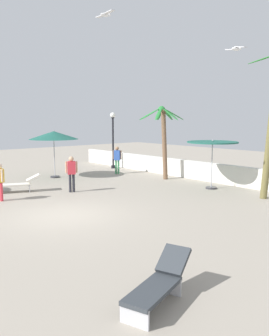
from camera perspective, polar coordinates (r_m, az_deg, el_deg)
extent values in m
plane|color=#9E9384|center=(13.05, -11.29, -7.43)|extent=(56.00, 56.00, 0.00)
cube|color=silver|center=(19.36, 14.06, -0.95)|extent=(25.20, 0.30, 1.02)
cylinder|color=#333338|center=(21.34, -12.59, -1.37)|extent=(0.54, 0.54, 0.08)
cylinder|color=#A5A5AD|center=(21.20, -12.68, 1.57)|extent=(0.05, 0.05, 2.28)
cone|color=#1E594C|center=(21.10, -12.79, 5.14)|extent=(2.83, 2.83, 0.46)
sphere|color=#99999E|center=(21.09, -12.81, 5.78)|extent=(0.08, 0.08, 0.08)
cylinder|color=#333338|center=(17.93, 12.15, -3.12)|extent=(0.53, 0.53, 0.08)
cylinder|color=#A5A5AD|center=(17.75, 12.26, 0.41)|extent=(0.05, 0.05, 2.30)
cylinder|color=#1E594C|center=(17.64, 12.37, 4.06)|extent=(2.45, 2.45, 0.06)
sphere|color=#99999E|center=(17.64, 12.37, 4.31)|extent=(0.08, 0.08, 0.08)
ellipsoid|color=#308335|center=(15.87, 20.14, 16.15)|extent=(1.21, 0.95, 0.47)
cylinder|color=brown|center=(20.18, 4.80, 3.74)|extent=(0.51, 0.25, 3.92)
sphere|color=#277B33|center=(20.31, 4.35, 9.29)|extent=(0.41, 0.41, 0.41)
ellipsoid|color=#277B33|center=(19.78, 5.72, 8.60)|extent=(1.29, 0.28, 0.72)
ellipsoid|color=#277B33|center=(20.53, 6.26, 8.56)|extent=(0.77, 1.23, 0.72)
ellipsoid|color=#277B33|center=(20.93, 5.30, 8.56)|extent=(0.54, 1.29, 0.72)
ellipsoid|color=#277B33|center=(21.01, 4.02, 8.57)|extent=(1.16, 0.91, 0.72)
ellipsoid|color=#277B33|center=(20.50, 2.40, 8.60)|extent=(1.21, 0.82, 0.72)
ellipsoid|color=#277B33|center=(19.98, 2.52, 8.62)|extent=(0.56, 1.29, 0.72)
ellipsoid|color=#277B33|center=(19.61, 3.86, 8.62)|extent=(0.85, 1.20, 0.72)
cylinder|color=black|center=(24.72, -3.42, 0.20)|extent=(0.28, 0.28, 0.20)
cylinder|color=black|center=(24.55, -3.45, 3.97)|extent=(0.12, 0.12, 3.46)
cylinder|color=black|center=(24.49, -3.49, 8.01)|extent=(0.22, 0.22, 0.06)
sphere|color=white|center=(24.49, -3.49, 8.44)|extent=(0.37, 0.37, 0.37)
cube|color=#B7B7BC|center=(6.38, -0.03, -22.65)|extent=(0.53, 0.21, 0.35)
cube|color=#B7B7BC|center=(7.40, 5.39, -18.15)|extent=(0.53, 0.21, 0.35)
cube|color=#33383D|center=(6.80, 2.93, -18.95)|extent=(0.97, 1.50, 0.08)
cube|color=#33383D|center=(7.41, 6.24, -14.36)|extent=(0.71, 0.72, 0.44)
cube|color=#B7B7BC|center=(17.59, -20.70, -3.22)|extent=(0.52, 0.25, 0.35)
cube|color=#B7B7BC|center=(17.57, -16.46, -3.04)|extent=(0.52, 0.25, 0.35)
cube|color=silver|center=(17.53, -18.61, -2.57)|extent=(1.04, 1.50, 0.08)
cube|color=silver|center=(17.50, -15.91, -1.51)|extent=(0.75, 0.79, 0.35)
cylinder|color=#D8333F|center=(15.83, -20.50, -3.59)|extent=(0.12, 0.12, 0.80)
cylinder|color=#D8333F|center=(15.98, -20.68, -3.49)|extent=(0.12, 0.12, 0.80)
cube|color=gold|center=(15.79, -20.71, -1.12)|extent=(0.37, 0.25, 0.56)
cylinder|color=beige|center=(15.56, -20.44, -1.13)|extent=(0.08, 0.08, 0.51)
cylinder|color=#3F8C59|center=(22.21, -2.98, 0.18)|extent=(0.12, 0.12, 0.86)
cylinder|color=#3F8C59|center=(22.18, -2.58, 0.17)|extent=(0.12, 0.12, 0.86)
cube|color=#3359B2|center=(22.11, -2.79, 2.05)|extent=(0.43, 0.41, 0.61)
sphere|color=#936B4C|center=(22.07, -2.80, 3.13)|extent=(0.23, 0.23, 0.23)
cylinder|color=#936B4C|center=(22.16, -3.40, 2.14)|extent=(0.08, 0.08, 0.55)
cylinder|color=#936B4C|center=(22.05, -2.19, 2.12)|extent=(0.08, 0.08, 0.55)
cylinder|color=#26262D|center=(16.91, -9.71, -2.39)|extent=(0.12, 0.12, 0.85)
cylinder|color=#26262D|center=(16.90, -10.25, -2.41)|extent=(0.12, 0.12, 0.85)
cube|color=#D8333F|center=(16.79, -10.04, 0.04)|extent=(0.38, 0.43, 0.60)
sphere|color=tan|center=(16.74, -10.07, 1.45)|extent=(0.23, 0.23, 0.23)
cylinder|color=tan|center=(16.81, -9.23, 0.17)|extent=(0.08, 0.08, 0.54)
cylinder|color=tan|center=(16.78, -10.86, 0.11)|extent=(0.08, 0.08, 0.54)
ellipsoid|color=white|center=(12.81, 15.89, 17.84)|extent=(0.21, 0.34, 0.12)
sphere|color=white|center=(12.92, 16.52, 17.87)|extent=(0.10, 0.10, 0.10)
cube|color=silver|center=(13.00, 15.19, 17.81)|extent=(0.50, 0.28, 0.09)
cube|color=silver|center=(12.63, 16.62, 18.06)|extent=(0.50, 0.28, 0.11)
ellipsoid|color=white|center=(12.91, -4.75, 23.22)|extent=(0.16, 0.33, 0.12)
sphere|color=white|center=(13.00, -4.03, 23.26)|extent=(0.10, 0.10, 0.10)
cube|color=silver|center=(13.17, -5.39, 23.00)|extent=(0.59, 0.22, 0.08)
cube|color=silver|center=(12.67, -4.09, 23.61)|extent=(0.59, 0.22, 0.03)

